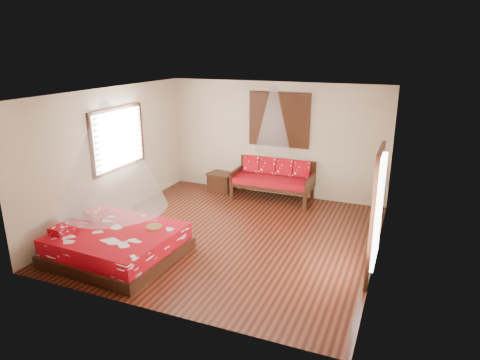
% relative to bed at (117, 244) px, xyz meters
% --- Properties ---
extents(room, '(5.54, 5.54, 2.84)m').
position_rel_bed_xyz_m(room, '(1.52, 1.60, 1.15)').
color(room, black).
rests_on(room, ground).
extents(bed, '(2.18, 2.00, 0.64)m').
position_rel_bed_xyz_m(bed, '(0.00, 0.00, 0.00)').
color(bed, black).
rests_on(bed, floor).
extents(daybed, '(1.94, 0.86, 0.98)m').
position_rel_bed_xyz_m(daybed, '(1.62, 3.99, 0.27)').
color(daybed, black).
rests_on(daybed, floor).
extents(storage_chest, '(0.74, 0.59, 0.47)m').
position_rel_bed_xyz_m(storage_chest, '(0.20, 4.05, -0.01)').
color(storage_chest, black).
rests_on(storage_chest, floor).
extents(shutter_panel, '(1.52, 0.06, 1.32)m').
position_rel_bed_xyz_m(shutter_panel, '(1.62, 4.32, 1.65)').
color(shutter_panel, black).
rests_on(shutter_panel, wall_back).
extents(window_left, '(0.10, 1.74, 1.34)m').
position_rel_bed_xyz_m(window_left, '(-1.19, 1.80, 1.45)').
color(window_left, black).
rests_on(window_left, wall_left).
extents(glazed_door, '(0.08, 1.02, 2.16)m').
position_rel_bed_xyz_m(glazed_door, '(4.23, 1.00, 0.82)').
color(glazed_door, black).
rests_on(glazed_door, floor).
extents(wine_tray, '(0.29, 0.29, 0.23)m').
position_rel_bed_xyz_m(wine_tray, '(0.55, 0.38, 0.31)').
color(wine_tray, brown).
rests_on(wine_tray, bed).
extents(mosquito_net_main, '(1.84, 1.84, 1.80)m').
position_rel_bed_xyz_m(mosquito_net_main, '(0.02, -0.00, 1.60)').
color(mosquito_net_main, white).
rests_on(mosquito_net_main, ceiling).
extents(mosquito_net_daybed, '(0.84, 0.84, 1.50)m').
position_rel_bed_xyz_m(mosquito_net_daybed, '(1.62, 3.85, 1.75)').
color(mosquito_net_daybed, white).
rests_on(mosquito_net_daybed, ceiling).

